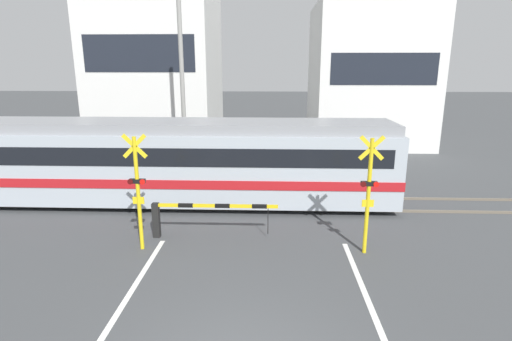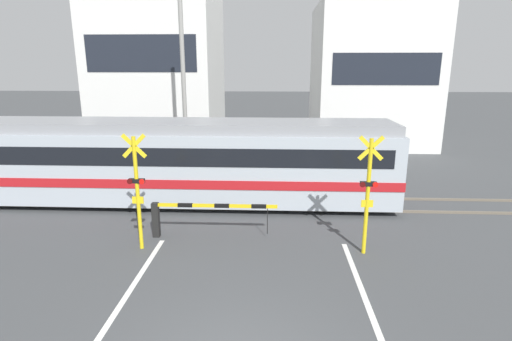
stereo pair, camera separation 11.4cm
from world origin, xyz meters
The scene contains 10 objects.
rail_track_near centered at (0.00, 8.01, 0.04)m, with size 50.00×0.10×0.08m.
rail_track_far centered at (0.00, 9.44, 0.04)m, with size 50.00×0.10×0.08m.
commuter_train centered at (-5.58, 8.72, 1.69)m, with size 21.33×2.73×3.16m.
crossing_barrier_near centered at (-1.99, 5.54, 0.79)m, with size 3.81×0.20×1.09m.
crossing_barrier_far centered at (1.99, 11.85, 0.79)m, with size 3.81×0.20×1.09m.
crossing_signal_left centered at (-3.17, 4.70, 1.85)m, with size 0.68×0.15×3.35m.
crossing_signal_right centered at (3.17, 4.70, 1.85)m, with size 0.68×0.15×3.35m.
building_left_of_street centered at (-7.23, 22.01, 5.30)m, with size 7.82×7.77×10.60m.
building_right_of_street centered at (6.97, 22.01, 4.50)m, with size 7.29×7.77×9.01m.
utility_pole_streetside centered at (-3.92, 14.35, 4.24)m, with size 0.22×0.22×8.48m.
Camera 2 is at (0.63, -5.73, 5.09)m, focal length 28.00 mm.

